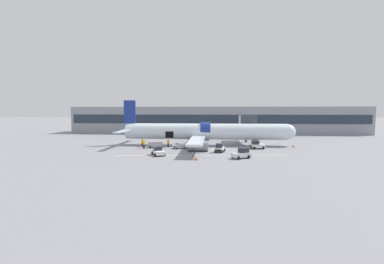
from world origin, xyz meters
TOP-DOWN VIEW (x-y plane):
  - ground_plane at (0.00, 0.00)m, footprint 500.00×500.00m
  - apron_marking_line at (-3.02, -6.01)m, footprint 29.41×3.20m
  - terminal_strip at (0.00, 38.72)m, footprint 96.55×11.31m
  - jet_bridge_stub at (6.83, 12.35)m, footprint 3.44×9.81m
  - airplane at (-3.23, 6.67)m, footprint 38.47×32.69m
  - baggage_tug_lead at (0.09, -2.41)m, footprint 2.13×2.80m
  - baggage_tug_mid at (3.35, -8.35)m, footprint 3.31×2.76m
  - baggage_tug_rear at (-10.43, -6.50)m, footprint 2.81×3.59m
  - baggage_tug_spare at (7.56, 2.30)m, footprint 2.93×2.38m
  - baggage_cart_loading at (-12.79, 2.20)m, footprint 3.92×2.24m
  - baggage_cart_queued at (-7.46, 1.60)m, footprint 4.25×2.96m
  - ground_crew_loader_a at (-15.88, 3.27)m, footprint 0.46×0.60m
  - ground_crew_loader_b at (-14.73, 0.43)m, footprint 0.50×0.64m
  - ground_crew_driver at (-10.29, 2.69)m, footprint 0.58×0.58m
  - suitcase_on_tarmac_upright at (-15.35, 2.32)m, footprint 0.47×0.43m
  - safety_cone_nose at (15.56, 5.32)m, footprint 0.51×0.51m
  - safety_cone_engine_left at (-3.77, -10.14)m, footprint 0.59×0.59m

SIDE VIEW (x-z plane):
  - ground_plane at x=0.00m, z-range 0.00..0.00m
  - apron_marking_line at x=-3.02m, z-range 0.00..0.01m
  - safety_cone_nose at x=15.56m, z-range -0.02..0.55m
  - safety_cone_engine_left at x=-3.77m, z-range -0.02..0.59m
  - suitcase_on_tarmac_upright at x=-15.35m, z-range -0.06..0.68m
  - baggage_cart_loading at x=-12.79m, z-range 0.00..1.03m
  - baggage_cart_queued at x=-7.46m, z-range -0.01..1.08m
  - baggage_tug_rear at x=-10.43m, z-range -0.09..1.37m
  - baggage_tug_lead at x=0.09m, z-range -0.14..1.50m
  - baggage_tug_mid at x=3.35m, z-range -0.12..1.54m
  - baggage_tug_spare at x=7.56m, z-range -0.12..1.58m
  - ground_crew_loader_a at x=-15.88m, z-range 0.04..1.76m
  - ground_crew_driver at x=-10.29m, z-range 0.05..1.87m
  - ground_crew_loader_b at x=-14.73m, z-range 0.05..1.87m
  - airplane at x=-3.23m, z-range -2.01..7.80m
  - terminal_strip at x=0.00m, z-range 0.00..8.82m
  - jet_bridge_stub at x=6.83m, z-range 1.64..8.19m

